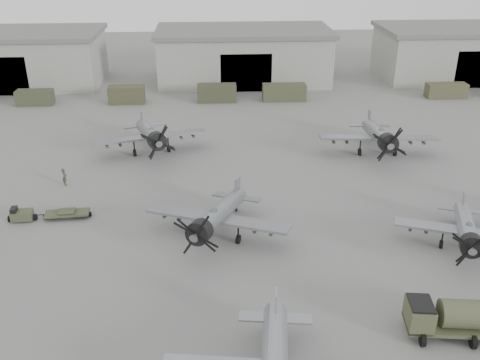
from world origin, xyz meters
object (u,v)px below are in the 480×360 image
object	(u,v)px
aircraft_mid_2	(467,230)
tug_trailer	(39,214)
aircraft_far_0	(151,135)
ground_crew	(65,177)
fuel_tanker	(459,316)
aircraft_far_1	(379,136)
aircraft_mid_1	(216,217)

from	to	relation	value
aircraft_mid_2	tug_trailer	distance (m)	36.76
aircraft_mid_2	aircraft_far_0	distance (m)	35.15
aircraft_far_0	ground_crew	bearing A→B (deg)	-152.02
tug_trailer	fuel_tanker	bearing A→B (deg)	-32.85
aircraft_far_1	tug_trailer	world-z (taller)	aircraft_far_1
aircraft_mid_2	fuel_tanker	distance (m)	10.66
aircraft_far_0	ground_crew	distance (m)	11.33
aircraft_mid_1	fuel_tanker	bearing A→B (deg)	-17.89
aircraft_mid_2	aircraft_mid_1	bearing A→B (deg)	-167.60
aircraft_mid_1	aircraft_mid_2	xyz separation A→B (m)	(20.02, -2.96, -0.21)
aircraft_far_0	aircraft_far_1	size ratio (longest dim) A/B	0.97
aircraft_mid_2	ground_crew	distance (m)	38.21
fuel_tanker	tug_trailer	distance (m)	35.57
aircraft_far_0	tug_trailer	distance (m)	17.36
aircraft_mid_1	aircraft_far_0	size ratio (longest dim) A/B	0.93
fuel_tanker	tug_trailer	xyz separation A→B (m)	(-31.26, 16.95, -1.00)
aircraft_mid_1	ground_crew	bearing A→B (deg)	164.33
fuel_tanker	aircraft_far_1	bearing A→B (deg)	90.26
aircraft_far_1	ground_crew	world-z (taller)	aircraft_far_1
tug_trailer	aircraft_far_1	bearing A→B (deg)	15.87
tug_trailer	ground_crew	distance (m)	7.14
aircraft_far_1	ground_crew	distance (m)	34.72
aircraft_mid_1	aircraft_far_1	bearing A→B (deg)	63.83
aircraft_mid_1	tug_trailer	xyz separation A→B (m)	(-15.95, 4.44, -1.74)
aircraft_mid_2	tug_trailer	world-z (taller)	aircraft_mid_2
fuel_tanker	tug_trailer	bearing A→B (deg)	158.65
aircraft_far_1	ground_crew	bearing A→B (deg)	-165.51
ground_crew	aircraft_mid_1	bearing A→B (deg)	-133.82
aircraft_far_0	ground_crew	size ratio (longest dim) A/B	7.11
aircraft_far_1	tug_trailer	size ratio (longest dim) A/B	1.96
aircraft_mid_1	aircraft_far_1	distance (m)	25.62
aircraft_mid_1	tug_trailer	bearing A→B (deg)	-174.22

